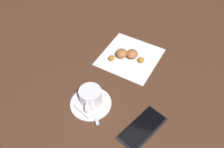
# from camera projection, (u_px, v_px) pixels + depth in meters

# --- Properties ---
(ground_plane) EXTENTS (1.80, 1.80, 0.00)m
(ground_plane) POSITION_uv_depth(u_px,v_px,m) (115.00, 75.00, 0.84)
(ground_plane) COLOR #4C2D1D
(saucer) EXTENTS (0.13, 0.13, 0.01)m
(saucer) POSITION_uv_depth(u_px,v_px,m) (91.00, 103.00, 0.76)
(saucer) COLOR white
(saucer) RESTS_ON ground
(espresso_cup) EXTENTS (0.09, 0.07, 0.05)m
(espresso_cup) POSITION_uv_depth(u_px,v_px,m) (90.00, 96.00, 0.74)
(espresso_cup) COLOR white
(espresso_cup) RESTS_ON saucer
(teaspoon) EXTENTS (0.12, 0.08, 0.01)m
(teaspoon) POSITION_uv_depth(u_px,v_px,m) (91.00, 99.00, 0.76)
(teaspoon) COLOR silver
(teaspoon) RESTS_ON saucer
(sugar_packet) EXTENTS (0.05, 0.07, 0.01)m
(sugar_packet) POSITION_uv_depth(u_px,v_px,m) (84.00, 110.00, 0.73)
(sugar_packet) COLOR white
(sugar_packet) RESTS_ON saucer
(napkin) EXTENTS (0.24, 0.24, 0.00)m
(napkin) POSITION_uv_depth(u_px,v_px,m) (130.00, 57.00, 0.89)
(napkin) COLOR white
(napkin) RESTS_ON ground
(croissant) EXTENTS (0.07, 0.13, 0.03)m
(croissant) POSITION_uv_depth(u_px,v_px,m) (127.00, 54.00, 0.88)
(croissant) COLOR #AE7626
(croissant) RESTS_ON napkin
(cell_phone) EXTENTS (0.16, 0.13, 0.01)m
(cell_phone) POSITION_uv_depth(u_px,v_px,m) (143.00, 128.00, 0.70)
(cell_phone) COLOR black
(cell_phone) RESTS_ON ground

